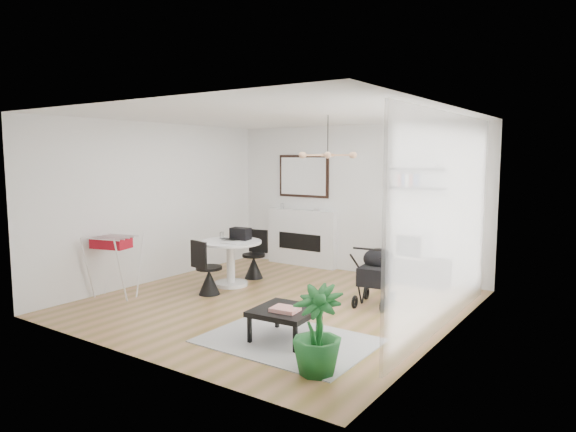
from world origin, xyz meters
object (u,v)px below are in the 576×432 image
Objects in this scene: dining_table at (231,256)px; potted_plant at (317,330)px; coffee_table at (286,312)px; drying_rack at (114,265)px; stroller at (376,278)px; crt_tv at (413,245)px; tv_console at (413,270)px; fireplace at (302,231)px.

potted_plant reaches higher than dining_table.
dining_table is at bearing 144.37° from coffee_table.
drying_rack is 1.07× the size of potted_plant.
potted_plant is (3.97, -0.63, -0.06)m from drying_rack.
stroller is 2.59m from potted_plant.
crt_tv is 1.53m from stroller.
tv_console is 3.46m from coffee_table.
stroller is (2.44, 0.36, -0.11)m from dining_table.
crt_tv is 0.57× the size of potted_plant.
potted_plant is at bearing -35.97° from dining_table.
potted_plant is at bearing -55.32° from fireplace.
dining_table reaches higher than coffee_table.
crt_tv is 3.47m from coffee_table.
fireplace is 4.32× the size of crt_tv.
potted_plant is at bearing -84.94° from stroller.
tv_console is 1.29× the size of stroller.
tv_console is at bearing 97.77° from potted_plant.
tv_console is 2.34× the size of crt_tv.
coffee_table is at bearing -15.27° from drying_rack.
coffee_table is (-0.22, -3.44, -0.32)m from crt_tv.
stroller is (2.34, -1.65, -0.30)m from fireplace.
coffee_table is (-0.24, -3.45, 0.11)m from tv_console.
dining_table is 1.83m from drying_rack.
crt_tv is 0.55× the size of stroller.
crt_tv reaches higher than tv_console.
fireplace reaches higher than coffee_table.
coffee_table is (-0.24, -1.94, -0.05)m from stroller.
dining_table reaches higher than tv_console.
potted_plant is at bearing -36.87° from coffee_table.
fireplace is at bearing 87.26° from dining_table.
tv_console is 0.44m from crt_tv.
drying_rack reaches higher than potted_plant.
tv_console is 1.52m from stroller.
drying_rack is at bearing -135.07° from tv_console.
coffee_table is at bearing -59.63° from fireplace.
potted_plant is at bearing -82.23° from tv_console.
drying_rack is (-3.40, -3.41, -0.16)m from crt_tv.
crt_tv is (-0.02, -0.00, 0.44)m from tv_console.
fireplace is at bearing 58.46° from drying_rack.
fireplace is 4.17m from coffee_table.
dining_table is 2.47m from stroller.
fireplace reaches higher than potted_plant.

